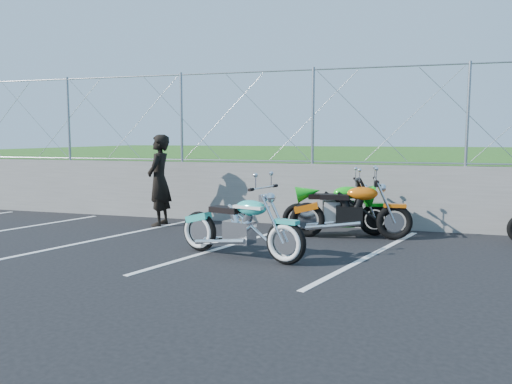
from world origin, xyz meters
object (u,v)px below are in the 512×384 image
(sportbike_green, at_px, (338,211))
(person_standing, at_px, (159,180))
(cruiser_turquoise, at_px, (242,229))
(naked_orange, at_px, (352,213))

(sportbike_green, distance_m, person_standing, 3.79)
(cruiser_turquoise, xyz_separation_m, sportbike_green, (1.20, 2.21, 0.01))
(cruiser_turquoise, xyz_separation_m, naked_orange, (1.48, 1.99, 0.02))
(sportbike_green, xyz_separation_m, person_standing, (-3.75, -0.01, 0.50))
(sportbike_green, bearing_deg, person_standing, 165.70)
(naked_orange, xyz_separation_m, person_standing, (-4.04, 0.22, 0.48))
(naked_orange, bearing_deg, person_standing, 170.27)
(cruiser_turquoise, distance_m, person_standing, 3.41)
(cruiser_turquoise, relative_size, naked_orange, 1.00)
(naked_orange, relative_size, sportbike_green, 1.10)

